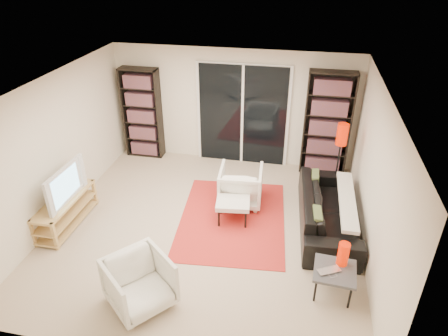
{
  "coord_description": "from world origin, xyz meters",
  "views": [
    {
      "loc": [
        1.36,
        -5.16,
        4.13
      ],
      "look_at": [
        0.25,
        0.3,
        1.0
      ],
      "focal_mm": 32.0,
      "sensor_mm": 36.0,
      "label": 1
    }
  ],
  "objects": [
    {
      "name": "bookshelf_left",
      "position": [
        -1.95,
        2.33,
        0.98
      ],
      "size": [
        0.8,
        0.3,
        1.95
      ],
      "color": "black",
      "rests_on": "ground"
    },
    {
      "name": "wall_front",
      "position": [
        0.0,
        -2.5,
        1.2
      ],
      "size": [
        5.0,
        0.02,
        2.4
      ],
      "primitive_type": "cube",
      "color": "silver",
      "rests_on": "ground"
    },
    {
      "name": "armchair_front",
      "position": [
        -0.44,
        -1.73,
        0.35
      ],
      "size": [
        1.07,
        1.07,
        0.7
      ],
      "primitive_type": "imported",
      "rotation": [
        0.0,
        0.0,
        0.86
      ],
      "color": "silver",
      "rests_on": "floor"
    },
    {
      "name": "wall_back",
      "position": [
        0.0,
        2.5,
        1.2
      ],
      "size": [
        5.0,
        0.02,
        2.4
      ],
      "primitive_type": "cube",
      "color": "silver",
      "rests_on": "ground"
    },
    {
      "name": "floor",
      "position": [
        0.0,
        0.0,
        0.0
      ],
      "size": [
        5.0,
        5.0,
        0.0
      ],
      "primitive_type": "plane",
      "color": "tan",
      "rests_on": "ground"
    },
    {
      "name": "laptop",
      "position": [
        1.95,
        -1.12,
        0.41
      ],
      "size": [
        0.36,
        0.32,
        0.02
      ],
      "primitive_type": "imported",
      "rotation": [
        0.0,
        0.0,
        0.48
      ],
      "color": "silver",
      "rests_on": "side_table"
    },
    {
      "name": "wall_right",
      "position": [
        2.5,
        0.0,
        1.2
      ],
      "size": [
        0.02,
        5.0,
        2.4
      ],
      "primitive_type": "cube",
      "color": "silver",
      "rests_on": "ground"
    },
    {
      "name": "tv_stand",
      "position": [
        -2.3,
        -0.36,
        0.26
      ],
      "size": [
        0.43,
        1.35,
        0.5
      ],
      "color": "tan",
      "rests_on": "floor"
    },
    {
      "name": "ottoman",
      "position": [
        0.41,
        0.27,
        0.34
      ],
      "size": [
        0.61,
        0.52,
        0.4
      ],
      "color": "silver",
      "rests_on": "floor"
    },
    {
      "name": "rug",
      "position": [
        0.39,
        0.32,
        0.01
      ],
      "size": [
        1.97,
        2.53,
        0.01
      ],
      "primitive_type": "cube",
      "rotation": [
        0.0,
        0.0,
        0.09
      ],
      "color": "red",
      "rests_on": "floor"
    },
    {
      "name": "sliding_door",
      "position": [
        0.2,
        2.46,
        1.05
      ],
      "size": [
        1.92,
        0.08,
        2.16
      ],
      "color": "white",
      "rests_on": "ground"
    },
    {
      "name": "side_table",
      "position": [
        2.01,
        -1.04,
        0.36
      ],
      "size": [
        0.58,
        0.58,
        0.4
      ],
      "color": "#424347",
      "rests_on": "floor"
    },
    {
      "name": "ceiling",
      "position": [
        0.0,
        0.0,
        2.4
      ],
      "size": [
        5.0,
        5.0,
        0.02
      ],
      "primitive_type": "cube",
      "color": "white",
      "rests_on": "wall_back"
    },
    {
      "name": "floor_lamp",
      "position": [
        2.12,
        1.46,
        1.1
      ],
      "size": [
        0.22,
        0.22,
        1.44
      ],
      "color": "black",
      "rests_on": "floor"
    },
    {
      "name": "bookshelf_right",
      "position": [
        1.9,
        2.33,
        1.05
      ],
      "size": [
        0.9,
        0.3,
        2.1
      ],
      "color": "black",
      "rests_on": "ground"
    },
    {
      "name": "armchair_back",
      "position": [
        0.44,
        0.86,
        0.35
      ],
      "size": [
        0.8,
        0.82,
        0.7
      ],
      "primitive_type": "imported",
      "rotation": [
        0.0,
        0.0,
        3.21
      ],
      "color": "silver",
      "rests_on": "floor"
    },
    {
      "name": "table_lamp",
      "position": [
        2.1,
        -0.9,
        0.57
      ],
      "size": [
        0.15,
        0.15,
        0.33
      ],
      "primitive_type": "cylinder",
      "color": "red",
      "rests_on": "side_table"
    },
    {
      "name": "wall_left",
      "position": [
        -2.5,
        0.0,
        1.2
      ],
      "size": [
        0.02,
        5.0,
        2.4
      ],
      "primitive_type": "cube",
      "color": "silver",
      "rests_on": "ground"
    },
    {
      "name": "sofa",
      "position": [
        1.96,
        0.44,
        0.32
      ],
      "size": [
        1.0,
        2.27,
        0.65
      ],
      "primitive_type": "imported",
      "rotation": [
        0.0,
        0.0,
        1.63
      ],
      "color": "black",
      "rests_on": "floor"
    },
    {
      "name": "tv",
      "position": [
        -2.28,
        -0.36,
        0.8
      ],
      "size": [
        0.16,
        1.03,
        0.59
      ],
      "primitive_type": "imported",
      "rotation": [
        0.0,
        0.0,
        1.54
      ],
      "color": "black",
      "rests_on": "tv_stand"
    }
  ]
}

